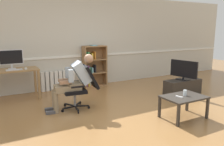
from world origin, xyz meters
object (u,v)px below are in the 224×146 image
at_px(bookshelf, 93,67).
at_px(tv_stand, 183,87).
at_px(imac_monitor, 11,58).
at_px(computer_desk, 12,74).
at_px(person_seated, 74,80).
at_px(tv_screen, 184,70).
at_px(office_chair, 82,85).
at_px(coffee_table, 184,99).
at_px(computer_mouse, 26,68).
at_px(spare_remote, 179,97).
at_px(keyboard, 14,70).
at_px(drinking_glass, 185,93).
at_px(radiator, 58,80).

distance_m(bookshelf, tv_stand, 2.63).
xyz_separation_m(imac_monitor, bookshelf, (2.25, 0.22, -0.43)).
xyz_separation_m(computer_desk, bookshelf, (2.27, 0.29, -0.04)).
distance_m(person_seated, tv_stand, 2.94).
xyz_separation_m(computer_desk, tv_screen, (3.98, -1.66, 0.03)).
relative_size(office_chair, coffee_table, 1.17).
bearing_deg(person_seated, computer_mouse, -140.83).
distance_m(computer_mouse, spare_remote, 3.62).
xyz_separation_m(keyboard, bookshelf, (2.22, 0.43, -0.17)).
bearing_deg(coffee_table, office_chair, 136.19).
bearing_deg(keyboard, imac_monitor, 97.12).
distance_m(bookshelf, coffee_table, 3.19).
bearing_deg(drinking_glass, coffee_table, -152.50).
bearing_deg(tv_stand, coffee_table, -135.32).
bearing_deg(tv_screen, office_chair, 70.61).
xyz_separation_m(tv_stand, drinking_glass, (-1.14, -1.15, 0.30)).
relative_size(computer_mouse, drinking_glass, 0.91).
bearing_deg(tv_stand, office_chair, 173.92).
bearing_deg(tv_screen, tv_stand, 90.00).
relative_size(bookshelf, coffee_table, 1.52).
relative_size(keyboard, spare_remote, 2.44).
distance_m(radiator, coffee_table, 3.59).
relative_size(person_seated, spare_remote, 7.93).
distance_m(computer_desk, drinking_glass, 4.00).
bearing_deg(keyboard, drinking_glass, -43.74).
xyz_separation_m(person_seated, tv_screen, (2.89, -0.31, 0.02)).
relative_size(computer_mouse, tv_stand, 0.10).
bearing_deg(drinking_glass, keyboard, 136.26).
height_order(imac_monitor, drinking_glass, imac_monitor).
xyz_separation_m(computer_desk, office_chair, (1.26, -1.37, -0.12)).
relative_size(office_chair, tv_stand, 0.93).
distance_m(computer_desk, computer_mouse, 0.35).
relative_size(keyboard, person_seated, 0.31).
height_order(computer_desk, keyboard, keyboard).
height_order(computer_desk, imac_monitor, imac_monitor).
bearing_deg(keyboard, tv_screen, -21.15).
relative_size(computer_mouse, person_seated, 0.08).
xyz_separation_m(computer_desk, imac_monitor, (0.01, 0.08, 0.39)).
relative_size(office_chair, spare_remote, 6.39).
height_order(keyboard, person_seated, person_seated).
relative_size(computer_desk, computer_mouse, 12.09).
bearing_deg(tv_stand, spare_remote, -138.14).
bearing_deg(radiator, computer_desk, -162.24).
bearing_deg(tv_screen, coffee_table, 121.33).
bearing_deg(spare_remote, imac_monitor, -58.93).
distance_m(office_chair, coffee_table, 2.12).
height_order(bookshelf, person_seated, bookshelf).
distance_m(office_chair, tv_screen, 2.74).
bearing_deg(radiator, tv_stand, -36.66).
relative_size(computer_mouse, coffee_table, 0.12).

